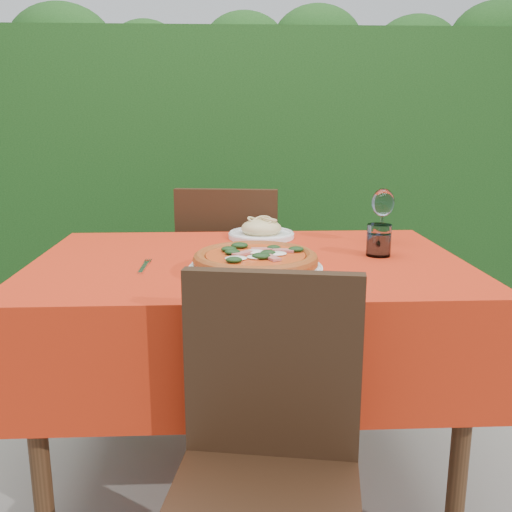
{
  "coord_description": "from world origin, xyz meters",
  "views": [
    {
      "loc": [
        -0.06,
        -1.64,
        1.15
      ],
      "look_at": [
        0.02,
        -0.05,
        0.77
      ],
      "focal_mm": 40.0,
      "sensor_mm": 36.0,
      "label": 1
    }
  ],
  "objects_px": {
    "chair_far": "(230,277)",
    "wine_glass": "(383,205)",
    "pasta_plate": "(261,231)",
    "fork": "(144,267)",
    "chair_near": "(267,453)",
    "water_glass": "(379,242)",
    "pizza_plate": "(255,262)"
  },
  "relations": [
    {
      "from": "pasta_plate",
      "to": "fork",
      "type": "distance_m",
      "value": 0.54
    },
    {
      "from": "chair_far",
      "to": "pizza_plate",
      "type": "distance_m",
      "value": 0.87
    },
    {
      "from": "wine_glass",
      "to": "chair_near",
      "type": "bearing_deg",
      "value": -118.35
    },
    {
      "from": "pizza_plate",
      "to": "pasta_plate",
      "type": "distance_m",
      "value": 0.48
    },
    {
      "from": "pizza_plate",
      "to": "water_glass",
      "type": "bearing_deg",
      "value": 26.51
    },
    {
      "from": "pasta_plate",
      "to": "fork",
      "type": "bearing_deg",
      "value": -130.39
    },
    {
      "from": "chair_far",
      "to": "wine_glass",
      "type": "relative_size",
      "value": 4.88
    },
    {
      "from": "chair_near",
      "to": "wine_glass",
      "type": "xyz_separation_m",
      "value": [
        0.44,
        0.81,
        0.39
      ]
    },
    {
      "from": "chair_far",
      "to": "wine_glass",
      "type": "height_order",
      "value": "wine_glass"
    },
    {
      "from": "chair_far",
      "to": "fork",
      "type": "distance_m",
      "value": 0.83
    },
    {
      "from": "pasta_plate",
      "to": "pizza_plate",
      "type": "bearing_deg",
      "value": -95.09
    },
    {
      "from": "chair_near",
      "to": "fork",
      "type": "bearing_deg",
      "value": 131.75
    },
    {
      "from": "pasta_plate",
      "to": "wine_glass",
      "type": "xyz_separation_m",
      "value": [
        0.4,
        -0.11,
        0.1
      ]
    },
    {
      "from": "chair_near",
      "to": "pasta_plate",
      "type": "distance_m",
      "value": 0.96
    },
    {
      "from": "chair_far",
      "to": "water_glass",
      "type": "relative_size",
      "value": 9.25
    },
    {
      "from": "chair_far",
      "to": "fork",
      "type": "bearing_deg",
      "value": 80.15
    },
    {
      "from": "chair_far",
      "to": "fork",
      "type": "relative_size",
      "value": 5.21
    },
    {
      "from": "chair_far",
      "to": "wine_glass",
      "type": "xyz_separation_m",
      "value": [
        0.51,
        -0.45,
        0.37
      ]
    },
    {
      "from": "chair_near",
      "to": "pizza_plate",
      "type": "height_order",
      "value": "chair_near"
    },
    {
      "from": "chair_far",
      "to": "water_glass",
      "type": "bearing_deg",
      "value": 132.93
    },
    {
      "from": "chair_far",
      "to": "fork",
      "type": "xyz_separation_m",
      "value": [
        -0.24,
        -0.76,
        0.24
      ]
    },
    {
      "from": "chair_far",
      "to": "water_glass",
      "type": "height_order",
      "value": "chair_far"
    },
    {
      "from": "water_glass",
      "to": "pasta_plate",
      "type": "bearing_deg",
      "value": 139.26
    },
    {
      "from": "pizza_plate",
      "to": "pasta_plate",
      "type": "relative_size",
      "value": 1.89
    },
    {
      "from": "pizza_plate",
      "to": "wine_glass",
      "type": "relative_size",
      "value": 2.38
    },
    {
      "from": "water_glass",
      "to": "fork",
      "type": "height_order",
      "value": "water_glass"
    },
    {
      "from": "pasta_plate",
      "to": "water_glass",
      "type": "xyz_separation_m",
      "value": [
        0.34,
        -0.29,
        0.02
      ]
    },
    {
      "from": "pizza_plate",
      "to": "wine_glass",
      "type": "height_order",
      "value": "wine_glass"
    },
    {
      "from": "pizza_plate",
      "to": "fork",
      "type": "bearing_deg",
      "value": 167.18
    },
    {
      "from": "pizza_plate",
      "to": "pasta_plate",
      "type": "bearing_deg",
      "value": 84.91
    },
    {
      "from": "fork",
      "to": "water_glass",
      "type": "bearing_deg",
      "value": 10.97
    },
    {
      "from": "chair_near",
      "to": "wine_glass",
      "type": "relative_size",
      "value": 4.62
    }
  ]
}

